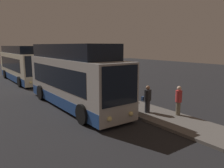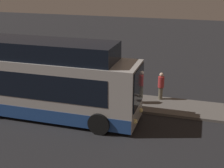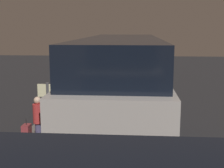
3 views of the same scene
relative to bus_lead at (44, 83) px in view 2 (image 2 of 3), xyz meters
name	(u,v)px [view 2 (image 2 of 3)]	position (x,y,z in m)	size (l,w,h in m)	color
ground	(37,113)	(-0.58, 0.05, -1.88)	(80.00, 80.00, 0.00)	#232326
platform	(59,94)	(-0.58, 2.88, -1.80)	(20.00, 2.45, 0.15)	#605B56
bus_lead	(44,83)	(0.00, 0.00, 0.00)	(10.20, 2.73, 4.15)	#B2ADA8
passenger_boarding	(134,89)	(4.32, 2.65, -0.88)	(0.62, 0.46, 1.61)	#2D2D33
passenger_waiting	(80,79)	(0.78, 3.12, -0.74)	(0.57, 0.41, 1.82)	#4C476B
passenger_with_bags	(161,85)	(5.73, 3.70, -0.82)	(0.38, 0.38, 1.67)	#6B604C
suitcase	(86,86)	(0.92, 3.65, -1.38)	(0.42, 0.28, 0.93)	maroon
sign_post	(52,71)	(-0.68, 2.31, -0.12)	(0.10, 0.64, 2.61)	#4C4C51
trash_bin	(34,84)	(-2.48, 3.01, -1.40)	(0.44, 0.44, 0.65)	#2D4C33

